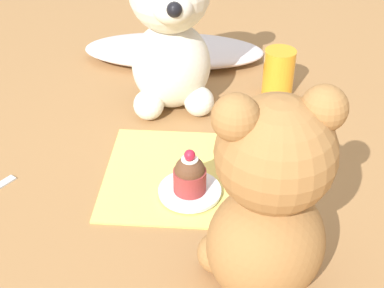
{
  "coord_description": "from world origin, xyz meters",
  "views": [
    {
      "loc": [
        0.04,
        -0.59,
        0.48
      ],
      "look_at": [
        0.0,
        0.0,
        0.06
      ],
      "focal_mm": 50.0,
      "sensor_mm": 36.0,
      "label": 1
    }
  ],
  "objects_px": {
    "teddy_bear_cream": "(171,32)",
    "teddy_bear_tan": "(268,204)",
    "juice_glass": "(279,72)",
    "saucer_plate": "(193,191)",
    "cupcake_near_cream_bear": "(247,148)",
    "cupcake_near_tan_bear": "(193,175)"
  },
  "relations": [
    {
      "from": "teddy_bear_cream",
      "to": "cupcake_near_cream_bear",
      "type": "bearing_deg",
      "value": -64.35
    },
    {
      "from": "teddy_bear_cream",
      "to": "teddy_bear_tan",
      "type": "height_order",
      "value": "teddy_bear_cream"
    },
    {
      "from": "teddy_bear_cream",
      "to": "teddy_bear_tan",
      "type": "xyz_separation_m",
      "value": [
        0.14,
        -0.38,
        -0.01
      ]
    },
    {
      "from": "cupcake_near_cream_bear",
      "to": "cupcake_near_tan_bear",
      "type": "relative_size",
      "value": 1.05
    },
    {
      "from": "teddy_bear_cream",
      "to": "saucer_plate",
      "type": "relative_size",
      "value": 3.17
    },
    {
      "from": "juice_glass",
      "to": "teddy_bear_tan",
      "type": "bearing_deg",
      "value": -95.79
    },
    {
      "from": "saucer_plate",
      "to": "juice_glass",
      "type": "xyz_separation_m",
      "value": [
        0.13,
        0.28,
        0.03
      ]
    },
    {
      "from": "teddy_bear_cream",
      "to": "cupcake_near_cream_bear",
      "type": "xyz_separation_m",
      "value": [
        0.12,
        -0.16,
        -0.1
      ]
    },
    {
      "from": "teddy_bear_cream",
      "to": "saucer_plate",
      "type": "bearing_deg",
      "value": -88.9
    },
    {
      "from": "teddy_bear_tan",
      "to": "saucer_plate",
      "type": "distance_m",
      "value": 0.2
    },
    {
      "from": "teddy_bear_cream",
      "to": "cupcake_near_cream_bear",
      "type": "height_order",
      "value": "teddy_bear_cream"
    },
    {
      "from": "teddy_bear_tan",
      "to": "saucer_plate",
      "type": "height_order",
      "value": "teddy_bear_tan"
    },
    {
      "from": "teddy_bear_cream",
      "to": "teddy_bear_tan",
      "type": "relative_size",
      "value": 1.06
    },
    {
      "from": "teddy_bear_cream",
      "to": "saucer_plate",
      "type": "height_order",
      "value": "teddy_bear_cream"
    },
    {
      "from": "cupcake_near_tan_bear",
      "to": "juice_glass",
      "type": "xyz_separation_m",
      "value": [
        0.13,
        0.28,
        0.01
      ]
    },
    {
      "from": "teddy_bear_tan",
      "to": "saucer_plate",
      "type": "xyz_separation_m",
      "value": [
        -0.08,
        0.15,
        -0.11
      ]
    },
    {
      "from": "saucer_plate",
      "to": "teddy_bear_tan",
      "type": "bearing_deg",
      "value": -59.97
    },
    {
      "from": "teddy_bear_tan",
      "to": "juice_glass",
      "type": "bearing_deg",
      "value": -110.69
    },
    {
      "from": "teddy_bear_tan",
      "to": "juice_glass",
      "type": "height_order",
      "value": "teddy_bear_tan"
    },
    {
      "from": "cupcake_near_tan_bear",
      "to": "juice_glass",
      "type": "bearing_deg",
      "value": 65.69
    },
    {
      "from": "cupcake_near_cream_bear",
      "to": "cupcake_near_tan_bear",
      "type": "distance_m",
      "value": 0.1
    },
    {
      "from": "teddy_bear_cream",
      "to": "juice_glass",
      "type": "xyz_separation_m",
      "value": [
        0.18,
        0.05,
        -0.09
      ]
    }
  ]
}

